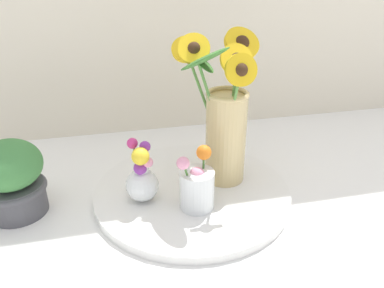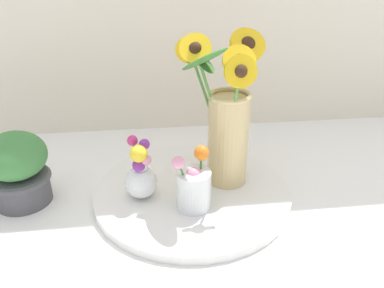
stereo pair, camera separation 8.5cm
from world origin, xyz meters
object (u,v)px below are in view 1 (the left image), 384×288
at_px(serving_tray, 192,192).
at_px(mason_jar_sunflowers, 225,121).
at_px(vase_bulb_right, 142,178).
at_px(potted_plant, 12,178).
at_px(vase_small_center, 198,185).

distance_m(serving_tray, mason_jar_sunflowers, 0.20).
bearing_deg(vase_bulb_right, potted_plant, 171.12).
distance_m(vase_small_center, vase_bulb_right, 0.14).
distance_m(mason_jar_sunflowers, vase_small_center, 0.18).
height_order(mason_jar_sunflowers, vase_small_center, mason_jar_sunflowers).
relative_size(vase_small_center, vase_bulb_right, 0.96).
height_order(vase_bulb_right, potted_plant, potted_plant).
relative_size(serving_tray, potted_plant, 2.66).
bearing_deg(serving_tray, potted_plant, 176.41).
relative_size(mason_jar_sunflowers, vase_small_center, 2.64).
xyz_separation_m(vase_small_center, vase_bulb_right, (-0.12, 0.06, 0.00)).
distance_m(vase_bulb_right, potted_plant, 0.30).
bearing_deg(potted_plant, vase_bulb_right, -8.88).
height_order(serving_tray, vase_bulb_right, vase_bulb_right).
relative_size(serving_tray, mason_jar_sunflowers, 1.28).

